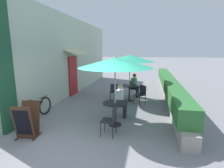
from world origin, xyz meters
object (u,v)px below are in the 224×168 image
(cafe_chair_near_right, at_px, (118,103))
(seated_patron_mid_left, at_px, (135,84))
(cafe_chair_mid_back, at_px, (141,93))
(menu_board, at_px, (27,121))
(patio_table_mid, at_px, (129,89))
(seated_patron_near_right, at_px, (121,99))
(cafe_chair_near_left, at_px, (111,119))
(bicycle_leaning, at_px, (35,110))
(patio_umbrella_mid, at_px, (130,58))
(patio_table_near, at_px, (115,109))
(cafe_chair_mid_left, at_px, (133,87))
(patio_umbrella_near, at_px, (115,62))
(cafe_chair_mid_right, at_px, (114,91))

(cafe_chair_near_right, distance_m, seated_patron_mid_left, 2.94)
(cafe_chair_mid_back, xyz_separation_m, menu_board, (-3.00, -3.81, -0.03))
(patio_table_mid, bearing_deg, seated_patron_near_right, -91.26)
(cafe_chair_near_left, distance_m, seated_patron_mid_left, 4.43)
(bicycle_leaning, bearing_deg, patio_table_mid, 50.66)
(patio_umbrella_mid, height_order, seated_patron_mid_left, patio_umbrella_mid)
(cafe_chair_near_right, bearing_deg, cafe_chair_near_left, 5.84)
(patio_table_near, height_order, cafe_chair_mid_left, cafe_chair_mid_left)
(patio_umbrella_near, bearing_deg, menu_board, -149.72)
(cafe_chair_near_left, relative_size, patio_umbrella_mid, 0.37)
(cafe_chair_near_right, distance_m, patio_umbrella_mid, 2.69)
(patio_table_near, distance_m, cafe_chair_mid_back, 2.59)
(cafe_chair_near_left, xyz_separation_m, cafe_chair_mid_left, (0.20, 4.44, 0.00))
(patio_umbrella_mid, xyz_separation_m, seated_patron_mid_left, (0.21, 0.72, -1.38))
(cafe_chair_mid_back, relative_size, bicycle_leaning, 0.50)
(cafe_chair_mid_right, relative_size, cafe_chair_mid_back, 1.00)
(patio_table_mid, xyz_separation_m, seated_patron_mid_left, (0.21, 0.72, 0.12))
(cafe_chair_mid_back, relative_size, menu_board, 0.87)
(cafe_chair_mid_left, relative_size, seated_patron_mid_left, 0.70)
(patio_umbrella_mid, distance_m, menu_board, 5.15)
(patio_table_mid, relative_size, patio_umbrella_mid, 0.35)
(patio_umbrella_mid, height_order, cafe_chair_mid_back, patio_umbrella_mid)
(patio_table_mid, relative_size, cafe_chair_mid_right, 0.94)
(seated_patron_near_right, height_order, menu_board, seated_patron_near_right)
(bicycle_leaning, bearing_deg, cafe_chair_mid_left, 55.83)
(seated_patron_near_right, xyz_separation_m, seated_patron_mid_left, (0.26, 2.92, 0.00))
(seated_patron_near_right, bearing_deg, cafe_chair_mid_right, -157.78)
(patio_umbrella_mid, distance_m, cafe_chair_mid_left, 1.72)
(cafe_chair_mid_right, distance_m, bicycle_leaning, 3.63)
(seated_patron_mid_left, bearing_deg, cafe_chair_mid_right, -28.49)
(patio_umbrella_mid, xyz_separation_m, cafe_chair_mid_right, (-0.70, -0.28, -1.55))
(cafe_chair_near_left, xyz_separation_m, patio_table_mid, (0.10, 3.70, 0.05))
(cafe_chair_near_right, relative_size, bicycle_leaning, 0.50)
(cafe_chair_near_left, distance_m, bicycle_leaning, 2.96)
(cafe_chair_near_left, bearing_deg, patio_umbrella_mid, 2.03)
(cafe_chair_mid_left, xyz_separation_m, cafe_chair_mid_back, (0.49, -1.21, 0.00))
(seated_patron_near_right, bearing_deg, cafe_chair_near_left, 1.57)
(patio_umbrella_near, xyz_separation_m, menu_board, (-2.27, -1.33, -1.58))
(cafe_chair_near_right, bearing_deg, cafe_chair_mid_right, -160.77)
(patio_umbrella_near, xyz_separation_m, cafe_chair_near_left, (0.03, -0.75, -1.55))
(seated_patron_near_right, xyz_separation_m, cafe_chair_mid_left, (0.15, 2.95, -0.17))
(patio_table_near, bearing_deg, cafe_chair_near_right, 92.23)
(cafe_chair_mid_right, xyz_separation_m, menu_board, (-1.71, -3.99, -0.03))
(cafe_chair_near_left, bearing_deg, patio_table_mid, 2.03)
(patio_umbrella_near, bearing_deg, patio_table_near, 0.00)
(seated_patron_near_right, distance_m, patio_umbrella_mid, 2.60)
(patio_table_near, bearing_deg, cafe_chair_mid_left, 86.38)
(menu_board, bearing_deg, cafe_chair_mid_left, 54.74)
(patio_table_mid, distance_m, seated_patron_mid_left, 0.76)
(cafe_chair_near_right, height_order, cafe_chair_mid_left, same)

